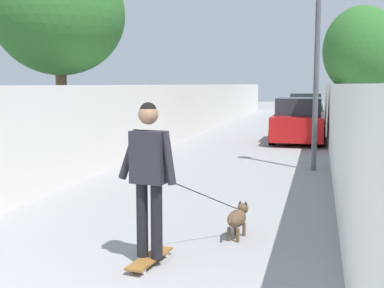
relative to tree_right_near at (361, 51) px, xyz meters
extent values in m
plane|color=gray|center=(1.00, 3.37, -3.01)|extent=(80.00, 80.00, 0.00)
cube|color=silver|center=(-1.00, 6.04, -2.01)|extent=(48.00, 0.30, 1.99)
cube|color=silver|center=(-1.00, 0.70, -1.99)|extent=(48.00, 0.30, 2.02)
cylinder|color=brown|center=(0.00, 0.00, -1.83)|extent=(0.27, 0.27, 2.35)
ellipsoid|color=#2D6628|center=(0.00, 0.00, 0.02)|extent=(2.25, 2.25, 2.63)
cylinder|color=brown|center=(6.00, -0.40, -1.68)|extent=(0.20, 0.20, 2.65)
ellipsoid|color=#387A33|center=(6.00, -0.40, 0.43)|extent=(2.63, 2.63, 3.06)
cylinder|color=brown|center=(-5.50, 6.91, -1.66)|extent=(0.25, 0.25, 2.69)
ellipsoid|color=#2D6628|center=(-5.50, 6.91, 0.58)|extent=(2.97, 2.97, 2.74)
cylinder|color=#4C4C51|center=(-4.00, 1.25, -0.76)|extent=(0.12, 0.12, 4.49)
cube|color=brown|center=(-10.65, 2.94, -2.93)|extent=(0.82, 0.31, 0.02)
cylinder|color=beige|center=(-10.37, 2.98, -2.98)|extent=(0.06, 0.04, 0.06)
cylinder|color=beige|center=(-10.39, 2.84, -2.98)|extent=(0.06, 0.04, 0.06)
cylinder|color=beige|center=(-10.92, 3.05, -2.98)|extent=(0.06, 0.04, 0.06)
cylinder|color=beige|center=(-10.94, 2.91, -2.98)|extent=(0.06, 0.04, 0.06)
cylinder|color=black|center=(-10.64, 3.03, -2.50)|extent=(0.15, 0.15, 0.85)
cylinder|color=black|center=(-10.67, 2.86, -2.50)|extent=(0.15, 0.15, 0.85)
cube|color=#26262D|center=(-10.65, 2.94, -1.78)|extent=(0.27, 0.41, 0.58)
cylinder|color=#26262D|center=(-10.62, 3.18, -1.77)|extent=(0.13, 0.29, 0.58)
cylinder|color=#26262D|center=(-10.69, 2.71, -1.78)|extent=(0.11, 0.19, 0.59)
sphere|color=#9E7051|center=(-10.65, 2.94, -1.31)|extent=(0.22, 0.22, 0.22)
sphere|color=black|center=(-10.65, 2.94, -1.28)|extent=(0.19, 0.19, 0.19)
ellipsoid|color=brown|center=(-9.49, 2.15, -2.74)|extent=(0.46, 0.28, 0.22)
sphere|color=brown|center=(-9.21, 2.12, -2.67)|extent=(0.15, 0.15, 0.15)
cone|color=black|center=(-9.21, 2.15, -2.59)|extent=(0.06, 0.06, 0.06)
cone|color=black|center=(-9.22, 2.08, -2.59)|extent=(0.06, 0.06, 0.06)
cylinder|color=brown|center=(-9.34, 2.19, -2.92)|extent=(0.04, 0.04, 0.18)
cylinder|color=brown|center=(-9.36, 2.07, -2.92)|extent=(0.04, 0.04, 0.18)
cylinder|color=brown|center=(-9.62, 2.23, -2.92)|extent=(0.04, 0.04, 0.18)
cylinder|color=brown|center=(-9.63, 2.11, -2.92)|extent=(0.04, 0.04, 0.18)
cylinder|color=brown|center=(-9.75, 2.19, -2.66)|extent=(0.14, 0.05, 0.13)
cylinder|color=black|center=(-10.07, 2.55, -2.28)|extent=(1.18, 0.80, 0.66)
cube|color=#B71414|center=(1.75, 1.85, -2.45)|extent=(3.81, 1.70, 0.80)
cube|color=#262B33|center=(1.75, 1.85, -1.77)|extent=(1.98, 1.50, 0.60)
cylinder|color=black|center=(2.94, 2.64, -2.69)|extent=(0.64, 0.22, 0.64)
cylinder|color=black|center=(2.94, 1.06, -2.69)|extent=(0.64, 0.22, 0.64)
cylinder|color=black|center=(0.57, 2.64, -2.69)|extent=(0.64, 0.22, 0.64)
cylinder|color=black|center=(0.57, 1.06, -2.69)|extent=(0.64, 0.22, 0.64)
cube|color=#336B38|center=(10.37, 1.85, -2.45)|extent=(4.15, 1.70, 0.80)
cube|color=#262B33|center=(10.37, 1.85, -1.77)|extent=(2.16, 1.50, 0.60)
cylinder|color=black|center=(11.66, 2.64, -2.69)|extent=(0.64, 0.22, 0.64)
cylinder|color=black|center=(11.66, 1.06, -2.69)|extent=(0.64, 0.22, 0.64)
cylinder|color=black|center=(9.09, 2.64, -2.69)|extent=(0.64, 0.22, 0.64)
cylinder|color=black|center=(9.09, 1.06, -2.69)|extent=(0.64, 0.22, 0.64)
camera|label=1|loc=(-15.64, 1.15, -0.99)|focal=45.61mm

